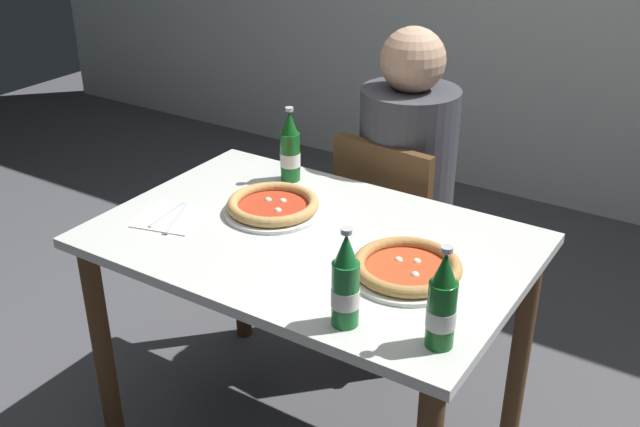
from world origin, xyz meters
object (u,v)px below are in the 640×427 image
at_px(chair_behind_table, 396,231).
at_px(beer_bottle_center, 290,150).
at_px(napkin_with_cutlery, 172,217).
at_px(pizza_marinara_far, 407,268).
at_px(diner_seated, 405,201).
at_px(beer_bottle_right, 346,285).
at_px(beer_bottle_left, 442,305).
at_px(pizza_margherita_near, 273,206).
at_px(dining_table_main, 311,271).

distance_m(chair_behind_table, beer_bottle_center, 0.54).
bearing_deg(beer_bottle_center, napkin_with_cutlery, -107.91).
bearing_deg(pizza_marinara_far, beer_bottle_center, 150.49).
bearing_deg(chair_behind_table, napkin_with_cutlery, 68.67).
height_order(diner_seated, beer_bottle_right, diner_seated).
distance_m(beer_bottle_left, beer_bottle_center, 0.96).
bearing_deg(beer_bottle_right, diner_seated, 108.54).
relative_size(diner_seated, pizza_margherita_near, 4.08).
bearing_deg(pizza_margherita_near, diner_seated, 75.90).
xyz_separation_m(chair_behind_table, napkin_with_cutlery, (-0.37, -0.74, 0.27)).
bearing_deg(pizza_margherita_near, dining_table_main, -20.63).
distance_m(chair_behind_table, diner_seated, 0.11).
height_order(dining_table_main, napkin_with_cutlery, napkin_with_cutlery).
distance_m(pizza_marinara_far, napkin_with_cutlery, 0.73).
relative_size(beer_bottle_center, beer_bottle_right, 1.00).
relative_size(pizza_margherita_near, beer_bottle_center, 1.20).
bearing_deg(beer_bottle_left, beer_bottle_right, -168.98).
xyz_separation_m(pizza_marinara_far, beer_bottle_left, (0.19, -0.22, 0.08)).
bearing_deg(beer_bottle_right, beer_bottle_center, 133.30).
height_order(pizza_marinara_far, beer_bottle_left, beer_bottle_left).
relative_size(chair_behind_table, beer_bottle_left, 3.44).
bearing_deg(beer_bottle_left, diner_seated, 120.25).
bearing_deg(dining_table_main, napkin_with_cutlery, -162.51).
height_order(beer_bottle_left, napkin_with_cutlery, beer_bottle_left).
height_order(chair_behind_table, beer_bottle_center, beer_bottle_center).
height_order(beer_bottle_left, beer_bottle_center, same).
relative_size(chair_behind_table, beer_bottle_center, 3.44).
relative_size(dining_table_main, beer_bottle_right, 4.86).
distance_m(dining_table_main, diner_seated, 0.66).
height_order(dining_table_main, diner_seated, diner_seated).
bearing_deg(beer_bottle_left, chair_behind_table, 121.96).
xyz_separation_m(diner_seated, pizza_marinara_far, (0.35, -0.70, 0.19)).
relative_size(diner_seated, beer_bottle_right, 4.89).
xyz_separation_m(chair_behind_table, beer_bottle_right, (0.33, -0.92, 0.37)).
bearing_deg(napkin_with_cutlery, beer_bottle_center, 72.09).
distance_m(dining_table_main, napkin_with_cutlery, 0.44).
relative_size(pizza_margherita_near, beer_bottle_left, 1.20).
height_order(chair_behind_table, pizza_margherita_near, chair_behind_table).
xyz_separation_m(beer_bottle_left, beer_bottle_right, (-0.22, -0.04, 0.00)).
bearing_deg(dining_table_main, chair_behind_table, 93.16).
bearing_deg(diner_seated, napkin_with_cutlery, -115.62).
bearing_deg(beer_bottle_left, beer_bottle_center, 144.44).
height_order(dining_table_main, pizza_margherita_near, pizza_margherita_near).
distance_m(chair_behind_table, pizza_margherita_near, 0.63).
distance_m(diner_seated, beer_bottle_right, 1.06).
xyz_separation_m(chair_behind_table, pizza_margherita_near, (-0.14, -0.54, 0.29)).
bearing_deg(chair_behind_table, pizza_margherita_near, 80.69).
xyz_separation_m(beer_bottle_left, napkin_with_cutlery, (-0.92, 0.14, -0.10)).
xyz_separation_m(diner_seated, napkin_with_cutlery, (-0.38, -0.79, 0.17)).
relative_size(pizza_margherita_near, beer_bottle_right, 1.20).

